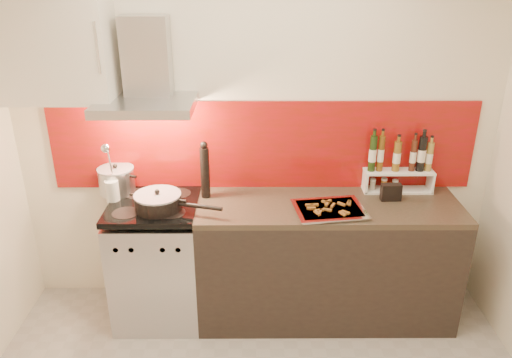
{
  "coord_description": "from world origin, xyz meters",
  "views": [
    {
      "loc": [
        -0.01,
        -1.95,
        2.4
      ],
      "look_at": [
        0.0,
        0.95,
        1.15
      ],
      "focal_mm": 35.0,
      "sensor_mm": 36.0,
      "label": 1
    }
  ],
  "objects_px": {
    "range_stove": "(158,262)",
    "saute_pan": "(159,202)",
    "pepper_mill": "(205,171)",
    "stock_pot": "(117,180)",
    "baking_tray": "(329,209)",
    "counter": "(326,260)"
  },
  "relations": [
    {
      "from": "range_stove",
      "to": "saute_pan",
      "type": "height_order",
      "value": "saute_pan"
    },
    {
      "from": "saute_pan",
      "to": "pepper_mill",
      "type": "distance_m",
      "value": 0.38
    },
    {
      "from": "stock_pot",
      "to": "baking_tray",
      "type": "height_order",
      "value": "stock_pot"
    },
    {
      "from": "stock_pot",
      "to": "baking_tray",
      "type": "distance_m",
      "value": 1.49
    },
    {
      "from": "counter",
      "to": "stock_pot",
      "type": "relative_size",
      "value": 7.12
    },
    {
      "from": "stock_pot",
      "to": "baking_tray",
      "type": "xyz_separation_m",
      "value": [
        1.46,
        -0.29,
        -0.09
      ]
    },
    {
      "from": "counter",
      "to": "baking_tray",
      "type": "bearing_deg",
      "value": -98.2
    },
    {
      "from": "counter",
      "to": "stock_pot",
      "type": "height_order",
      "value": "stock_pot"
    },
    {
      "from": "pepper_mill",
      "to": "baking_tray",
      "type": "bearing_deg",
      "value": -15.41
    },
    {
      "from": "range_stove",
      "to": "stock_pot",
      "type": "height_order",
      "value": "stock_pot"
    },
    {
      "from": "range_stove",
      "to": "pepper_mill",
      "type": "distance_m",
      "value": 0.75
    },
    {
      "from": "pepper_mill",
      "to": "saute_pan",
      "type": "bearing_deg",
      "value": -143.99
    },
    {
      "from": "pepper_mill",
      "to": "stock_pot",
      "type": "bearing_deg",
      "value": 174.9
    },
    {
      "from": "counter",
      "to": "pepper_mill",
      "type": "relative_size",
      "value": 4.4
    },
    {
      "from": "range_stove",
      "to": "pepper_mill",
      "type": "height_order",
      "value": "pepper_mill"
    },
    {
      "from": "counter",
      "to": "saute_pan",
      "type": "relative_size",
      "value": 3.06
    },
    {
      "from": "saute_pan",
      "to": "stock_pot",
      "type": "bearing_deg",
      "value": 141.92
    },
    {
      "from": "range_stove",
      "to": "stock_pot",
      "type": "relative_size",
      "value": 3.6
    },
    {
      "from": "counter",
      "to": "pepper_mill",
      "type": "bearing_deg",
      "value": 172.12
    },
    {
      "from": "range_stove",
      "to": "baking_tray",
      "type": "height_order",
      "value": "baking_tray"
    },
    {
      "from": "stock_pot",
      "to": "saute_pan",
      "type": "bearing_deg",
      "value": -38.08
    },
    {
      "from": "pepper_mill",
      "to": "baking_tray",
      "type": "distance_m",
      "value": 0.88
    }
  ]
}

